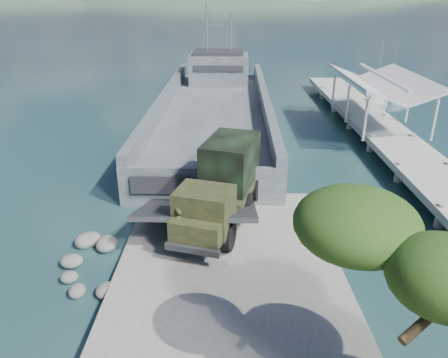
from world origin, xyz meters
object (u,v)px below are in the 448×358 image
soldier (180,234)px  sailboat_near (375,101)px  pier (381,122)px  military_truck (223,184)px  landing_craft (215,118)px  sailboat_far (390,94)px

soldier → sailboat_near: (18.84, 30.06, -1.10)m
pier → sailboat_near: size_ratio=6.36×
soldier → military_truck: bearing=18.8°
pier → landing_craft: (-13.97, 3.59, -0.67)m
landing_craft → military_truck: bearing=-86.0°
landing_craft → sailboat_near: landing_craft is taller
sailboat_near → sailboat_far: bearing=62.6°
pier → landing_craft: landing_craft is taller
pier → military_truck: (-13.27, -14.47, 0.86)m
landing_craft → sailboat_near: bearing=27.6°
pier → landing_craft: 14.44m
pier → military_truck: size_ratio=4.98×
pier → sailboat_near: sailboat_near is taller
sailboat_near → sailboat_far: (2.94, 3.52, 0.00)m
landing_craft → soldier: size_ratio=19.88×
landing_craft → soldier: (-1.25, -21.53, 0.54)m
soldier → sailboat_near: bearing=16.1°
military_truck → sailboat_far: sailboat_far is taller
sailboat_near → pier: bearing=-94.1°
pier → sailboat_near: 12.71m
soldier → sailboat_far: bearing=15.2°
soldier → sailboat_far: (21.78, 33.57, -1.10)m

